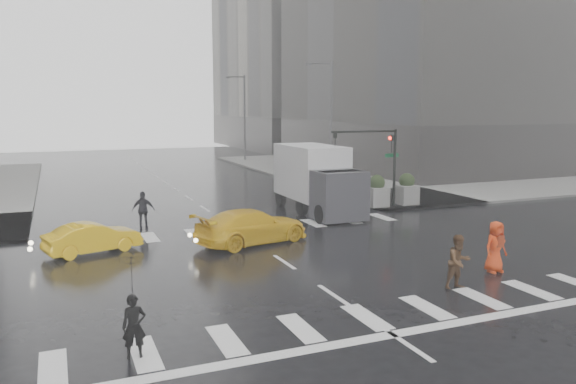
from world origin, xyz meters
name	(u,v)px	position (x,y,z in m)	size (l,w,h in m)	color
ground	(284,262)	(0.00, 0.00, 0.00)	(120.00, 120.00, 0.00)	black
sidewalk_ne	(429,179)	(19.50, 17.50, 0.07)	(35.00, 35.00, 0.15)	gray
building_ne_far	(324,33)	(29.00, 56.00, 16.27)	(26.05, 26.05, 36.00)	gray
road_markings	(284,262)	(0.00, 0.00, 0.01)	(18.00, 48.00, 0.01)	silver
traffic_signal_pole	(380,153)	(9.01, 8.01, 3.22)	(4.45, 0.42, 4.50)	black
street_lamp_near	(329,118)	(10.87, 18.00, 4.95)	(2.15, 0.22, 9.00)	#59595B
street_lamp_far	(243,114)	(10.87, 38.00, 4.95)	(2.15, 0.22, 9.00)	#59595B
planter_west	(345,194)	(7.00, 8.20, 0.98)	(1.10, 1.10, 1.80)	gray
planter_mid	(377,192)	(9.00, 8.20, 0.98)	(1.10, 1.10, 1.80)	gray
planter_east	(407,190)	(11.00, 8.20, 0.98)	(1.10, 1.10, 1.80)	gray
pedestrian_black	(132,288)	(-6.23, -6.11, 1.66)	(1.03, 1.04, 2.43)	black
pedestrian_brown	(459,262)	(3.96, -4.97, 0.88)	(0.85, 0.66, 1.75)	#4B2F1A
pedestrian_orange	(495,247)	(6.33, -4.00, 0.91)	(0.92, 0.63, 1.82)	red
pedestrian_far_a	(143,210)	(-3.98, 7.92, 0.90)	(1.05, 0.64, 1.80)	black
pedestrian_far_b	(335,205)	(5.25, 6.06, 0.80)	(1.04, 0.57, 1.60)	black
taxi_mid	(93,238)	(-6.49, 4.16, 0.61)	(1.29, 3.69, 1.22)	#E9B10C
taxi_rear	(252,226)	(-0.16, 3.23, 0.73)	(2.05, 4.46, 1.46)	#E9B10C
box_truck	(318,178)	(5.41, 8.40, 1.94)	(2.56, 6.83, 3.63)	silver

